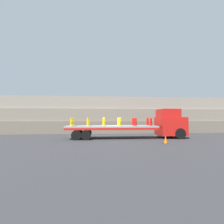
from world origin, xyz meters
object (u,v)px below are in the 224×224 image
object	(u,v)px
fire_hydrant_yellow_far_3	(118,122)
fire_hydrant_red_near_4	(136,122)
fire_hydrant_yellow_near_2	(104,122)
truck_cab	(171,123)
fire_hydrant_red_far_5	(148,122)
fire_hydrant_yellow_near_3	(120,122)
traffic_cone	(166,140)
fire_hydrant_yellow_far_1	(88,122)
fire_hydrant_red_far_4	(133,122)
fire_hydrant_yellow_near_1	(88,122)
fire_hydrant_yellow_far_0	(73,122)
fire_hydrant_yellow_far_2	(104,122)
fire_hydrant_red_near_5	(151,122)
flatbed_trailer	(105,128)
fire_hydrant_yellow_near_0	(72,122)

from	to	relation	value
fire_hydrant_yellow_far_3	fire_hydrant_red_near_4	xyz separation A→B (m)	(1.53, -1.07, 0.00)
fire_hydrant_red_near_4	fire_hydrant_yellow_near_2	bearing A→B (deg)	180.00
truck_cab	fire_hydrant_red_near_4	bearing A→B (deg)	-172.01
fire_hydrant_red_far_5	fire_hydrant_yellow_near_3	bearing A→B (deg)	-160.74
fire_hydrant_yellow_near_3	fire_hydrant_red_near_4	world-z (taller)	same
fire_hydrant_yellow_near_2	traffic_cone	xyz separation A→B (m)	(4.67, -3.42, -1.34)
fire_hydrant_yellow_far_1	fire_hydrant_red_near_4	size ratio (longest dim) A/B	1.00
fire_hydrant_yellow_near_2	fire_hydrant_red_far_5	world-z (taller)	same
fire_hydrant_yellow_near_2	traffic_cone	size ratio (longest dim) A/B	1.28
fire_hydrant_red_far_4	fire_hydrant_red_far_5	world-z (taller)	same
fire_hydrant_red_far_4	fire_hydrant_yellow_near_3	bearing A→B (deg)	-145.05
fire_hydrant_red_far_4	truck_cab	bearing A→B (deg)	-7.99
fire_hydrant_yellow_near_1	fire_hydrant_yellow_near_3	distance (m)	3.07
fire_hydrant_yellow_near_3	traffic_cone	xyz separation A→B (m)	(3.13, -3.42, -1.34)
fire_hydrant_yellow_near_2	fire_hydrant_yellow_far_0	bearing A→B (deg)	160.74
fire_hydrant_yellow_far_0	fire_hydrant_yellow_far_2	world-z (taller)	same
fire_hydrant_red_far_5	fire_hydrant_red_near_4	bearing A→B (deg)	-145.05
fire_hydrant_yellow_near_3	fire_hydrant_yellow_far_3	bearing A→B (deg)	90.00
fire_hydrant_yellow_far_2	fire_hydrant_red_near_5	size ratio (longest dim) A/B	1.00
flatbed_trailer	fire_hydrant_yellow_far_0	bearing A→B (deg)	170.41
traffic_cone	fire_hydrant_yellow_far_1	bearing A→B (deg)	144.10
fire_hydrant_yellow_near_0	fire_hydrant_red_far_4	xyz separation A→B (m)	(6.14, 1.07, 0.00)
fire_hydrant_red_near_5	truck_cab	bearing A→B (deg)	13.19
fire_hydrant_yellow_far_1	fire_hydrant_yellow_far_2	world-z (taller)	same
truck_cab	fire_hydrant_yellow_far_2	distance (m)	6.91
fire_hydrant_red_near_5	traffic_cone	bearing A→B (deg)	-88.95
fire_hydrant_yellow_near_0	fire_hydrant_yellow_far_0	bearing A→B (deg)	90.00
fire_hydrant_red_far_5	fire_hydrant_yellow_far_3	bearing A→B (deg)	180.00
fire_hydrant_yellow_far_2	fire_hydrant_yellow_near_3	world-z (taller)	same
fire_hydrant_yellow_near_2	fire_hydrant_yellow_far_3	bearing A→B (deg)	34.95
truck_cab	fire_hydrant_yellow_far_0	size ratio (longest dim) A/B	3.62
fire_hydrant_yellow_far_0	fire_hydrant_red_near_4	size ratio (longest dim) A/B	1.00
fire_hydrant_yellow_far_2	fire_hydrant_yellow_far_3	bearing A→B (deg)	0.00
fire_hydrant_yellow_near_0	fire_hydrant_red_far_4	bearing A→B (deg)	9.91
truck_cab	fire_hydrant_red_far_5	distance (m)	2.36
fire_hydrant_yellow_far_0	fire_hydrant_yellow_near_1	xyz separation A→B (m)	(1.53, -1.07, 0.00)
fire_hydrant_yellow_far_1	fire_hydrant_red_near_5	xyz separation A→B (m)	(6.14, -1.07, 0.00)
truck_cab	fire_hydrant_yellow_far_1	world-z (taller)	truck_cab
fire_hydrant_yellow_near_2	fire_hydrant_red_near_4	distance (m)	3.07
flatbed_trailer	fire_hydrant_red_far_5	xyz separation A→B (m)	(4.50, 0.54, 0.64)
flatbed_trailer	fire_hydrant_yellow_far_1	xyz separation A→B (m)	(-1.64, 0.54, 0.64)
fire_hydrant_yellow_far_0	fire_hydrant_yellow_near_1	size ratio (longest dim) A/B	1.00
fire_hydrant_yellow_near_1	fire_hydrant_red_far_5	bearing A→B (deg)	9.91
flatbed_trailer	traffic_cone	distance (m)	6.07
fire_hydrant_yellow_far_3	fire_hydrant_red_far_4	size ratio (longest dim) A/B	1.00
flatbed_trailer	fire_hydrant_yellow_far_3	distance (m)	1.65
fire_hydrant_yellow_far_2	traffic_cone	bearing A→B (deg)	-43.89
fire_hydrant_yellow_far_1	fire_hydrant_yellow_near_2	xyz separation A→B (m)	(1.53, -1.07, 0.00)
truck_cab	flatbed_trailer	distance (m)	6.80
fire_hydrant_red_near_5	traffic_cone	world-z (taller)	fire_hydrant_red_near_5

